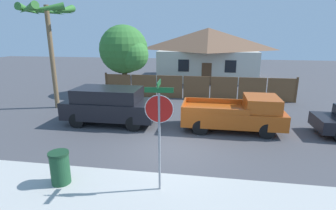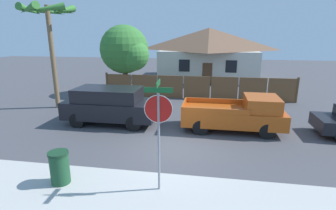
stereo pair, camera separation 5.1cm
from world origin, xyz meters
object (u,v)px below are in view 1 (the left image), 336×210
house (208,53)px  red_suv (110,105)px  stop_sign (159,118)px  palm_tree (48,19)px  oak_tree (125,51)px  trash_bin (60,168)px  orange_pickup (237,114)px

house → red_suv: house is taller
stop_sign → palm_tree: bearing=132.1°
house → palm_tree: size_ratio=1.62×
oak_tree → red_suv: 7.39m
trash_bin → stop_sign: bearing=2.8°
palm_tree → orange_pickup: 12.14m
red_suv → trash_bin: red_suv is taller
red_suv → stop_sign: 6.80m
house → orange_pickup: 15.71m
orange_pickup → red_suv: bearing=-179.7°
orange_pickup → stop_sign: (-2.78, -5.58, 1.44)m
oak_tree → orange_pickup: (7.75, -6.91, -2.50)m
house → orange_pickup: size_ratio=2.11×
red_suv → palm_tree: bearing=152.3°
house → stop_sign: (-1.12, -21.09, -0.40)m
palm_tree → trash_bin: (5.03, -8.14, -4.89)m
house → palm_tree: (-9.32, -13.11, 2.75)m
palm_tree → stop_sign: (8.20, -7.98, -3.15)m
oak_tree → orange_pickup: size_ratio=1.09×
oak_tree → palm_tree: palm_tree is taller
trash_bin → house: bearing=78.6°
palm_tree → orange_pickup: bearing=-12.4°
house → palm_tree: 16.32m
house → stop_sign: 21.13m
orange_pickup → trash_bin: size_ratio=4.54×
palm_tree → red_suv: bearing=-28.0°
palm_tree → orange_pickup: size_ratio=1.30×
oak_tree → red_suv: size_ratio=1.10×
red_suv → trash_bin: 5.78m
red_suv → stop_sign: stop_sign is taller
house → stop_sign: bearing=-93.0°
house → oak_tree: size_ratio=1.94×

